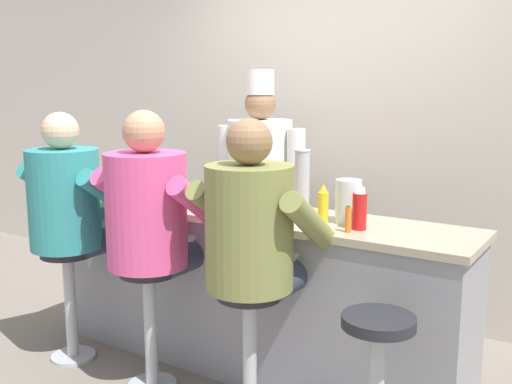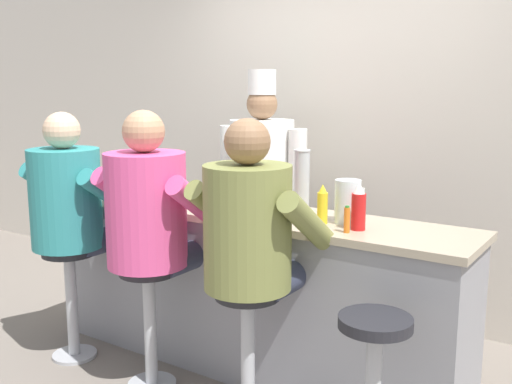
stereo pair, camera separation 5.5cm
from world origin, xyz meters
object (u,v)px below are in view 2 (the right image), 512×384
Objects in this scene: coffee_mug_white at (145,187)px; empty_stool_round at (374,369)px; hot_sauce_bottle_orange at (347,220)px; coffee_mug_tan at (231,197)px; ketchup_bottle_red at (359,208)px; diner_seated_teal at (71,204)px; mustard_bottle_yellow at (322,205)px; cereal_bowl at (263,216)px; diner_seated_pink at (151,216)px; napkin_dispenser_chrome at (232,204)px; diner_seated_olive at (252,234)px; cook_in_whites_near at (262,186)px; cup_stack_steel at (302,183)px; breakfast_plate at (168,199)px; water_pitcher_clear at (348,202)px.

coffee_mug_white is 0.20× the size of empty_stool_round.
coffee_mug_tan is (-0.87, 0.22, -0.02)m from hot_sauce_bottle_orange.
diner_seated_teal is (-1.69, -0.41, -0.11)m from ketchup_bottle_red.
mustard_bottle_yellow is 0.69m from coffee_mug_tan.
diner_seated_teal is at bearing -169.17° from hot_sauce_bottle_orange.
hot_sauce_bottle_orange is 0.99× the size of cereal_bowl.
coffee_mug_white is at bearing 136.66° from diner_seated_pink.
napkin_dispenser_chrome is 1.19m from empty_stool_round.
coffee_mug_tan is 0.97m from diner_seated_teal.
cook_in_whites_near is (-0.69, 1.13, 0.01)m from diner_seated_olive.
mustard_bottle_yellow is 0.22m from hot_sauce_bottle_orange.
ketchup_bottle_red is 1.29m from cook_in_whites_near.
diner_seated_olive reaches higher than coffee_mug_tan.
hot_sauce_bottle_orange reaches higher than coffee_mug_white.
cup_stack_steel is at bearing 150.43° from hot_sauce_bottle_orange.
breakfast_plate is 0.15× the size of diner_seated_pink.
diner_seated_pink is (-1.03, -0.41, -0.09)m from ketchup_bottle_red.
diner_seated_pink reaches higher than cereal_bowl.
ketchup_bottle_red is at bearing 10.75° from cereal_bowl.
diner_seated_pink is at bearing -158.56° from ketchup_bottle_red.
water_pitcher_clear is at bearing 17.82° from diner_seated_teal.
napkin_dispenser_chrome reaches higher than coffee_mug_tan.
diner_seated_teal is (-0.39, -0.43, -0.01)m from breakfast_plate.
coffee_mug_tan is 0.20× the size of empty_stool_round.
water_pitcher_clear is 1.06m from diner_seated_pink.
breakfast_plate is 0.63× the size of cup_stack_steel.
empty_stool_round is (0.80, -0.35, -0.51)m from cereal_bowl.
hot_sauce_bottle_orange is 0.09× the size of diner_seated_teal.
cook_in_whites_near is at bearing 146.82° from water_pitcher_clear.
diner_seated_olive reaches higher than mustard_bottle_yellow.
napkin_dispenser_chrome reaches higher than coffee_mug_white.
diner_seated_pink reaches higher than diner_seated_olive.
napkin_dispenser_chrome reaches higher than breakfast_plate.
empty_stool_round is 1.85m from cook_in_whites_near.
cook_in_whites_near reaches higher than coffee_mug_tan.
water_pitcher_clear is 0.99× the size of breakfast_plate.
water_pitcher_clear is (-0.11, 0.10, 0.00)m from ketchup_bottle_red.
diner_seated_teal is 0.98× the size of diner_seated_pink.
coffee_mug_white is at bearing -133.81° from cook_in_whites_near.
cook_in_whites_near is (0.64, 1.13, 0.01)m from diner_seated_teal.
coffee_mug_white is 0.80m from diner_seated_pink.
coffee_mug_white is 0.94m from napkin_dispenser_chrome.
diner_seated_teal is (-1.29, -0.53, -0.18)m from cup_stack_steel.
napkin_dispenser_chrome is (-0.31, -0.23, -0.12)m from cup_stack_steel.
mustard_bottle_yellow is 0.91× the size of water_pitcher_clear.
breakfast_plate is 1.64× the size of coffee_mug_tan.
ketchup_bottle_red is 0.80m from empty_stool_round.
cup_stack_steel reaches higher than cereal_bowl.
empty_stool_round is at bearing -18.66° from napkin_dispenser_chrome.
diner_seated_pink is at bearing 0.13° from diner_seated_teal.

